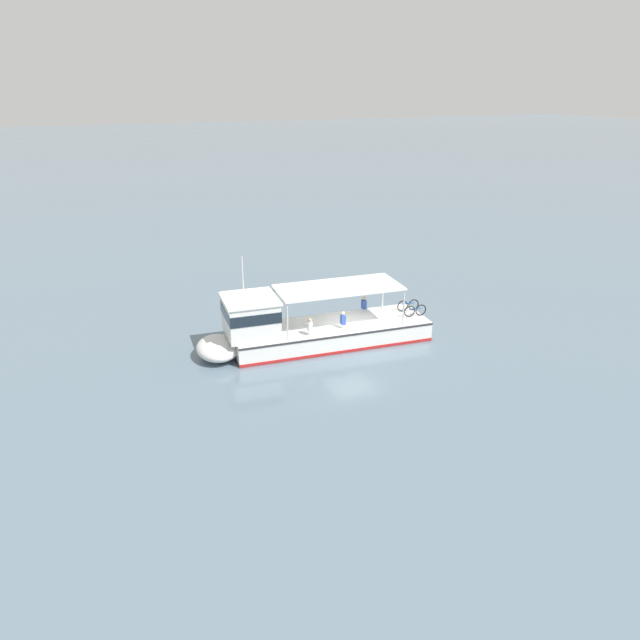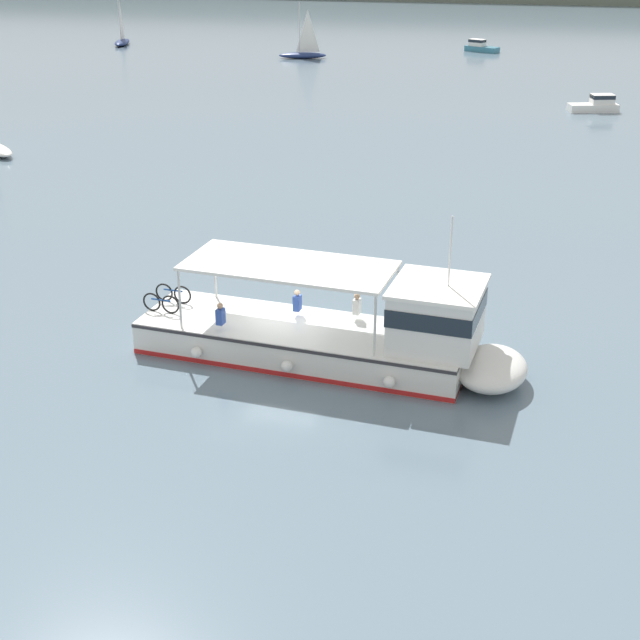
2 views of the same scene
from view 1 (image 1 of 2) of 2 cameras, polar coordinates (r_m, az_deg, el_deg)
The scene contains 2 objects.
ground_plane at distance 32.12m, azimuth 2.99°, elevation -2.51°, with size 400.00×400.00×0.00m, color slate.
ferry_main at distance 31.65m, azimuth -1.75°, elevation -0.86°, with size 12.99×4.26×5.32m.
Camera 1 is at (12.94, 26.22, 13.30)m, focal length 32.98 mm.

